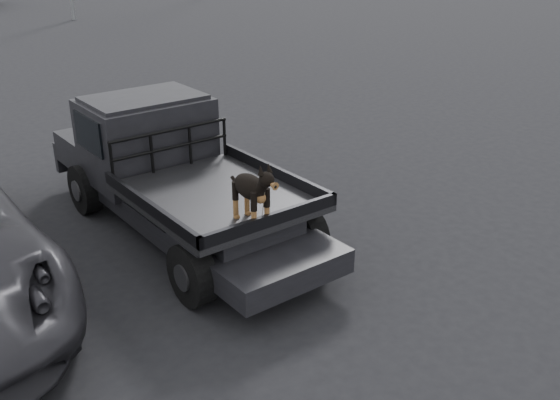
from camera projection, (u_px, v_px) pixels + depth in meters
ground at (270, 260)px, 8.22m from camera, size 120.00×120.00×0.00m
flatbed_ute at (182, 202)px, 8.81m from camera, size 2.00×5.40×0.92m
ute_cab at (146, 125)px, 9.13m from camera, size 1.72×1.30×0.88m
headache_rack at (171, 149)px, 8.66m from camera, size 1.80×0.08×0.55m
dog at (251, 192)px, 7.03m from camera, size 0.32×0.60×0.74m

